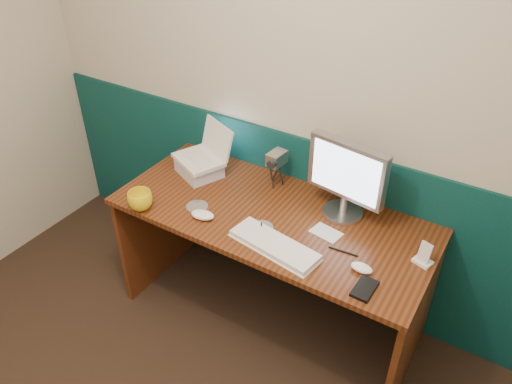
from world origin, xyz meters
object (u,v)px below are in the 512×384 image
Objects in this scene: desk at (271,269)px; camcorder at (277,169)px; mug at (140,200)px; keyboard at (274,246)px; laptop at (197,144)px; monitor at (347,180)px.

camcorder is at bearing 115.17° from desk.
camcorder reaches higher than mug.
laptop is at bearing 163.48° from keyboard.
camcorder is (0.42, 0.13, -0.09)m from laptop.
desk is 4.00× the size of monitor.
desk is 3.73× the size of keyboard.
camcorder reaches higher than desk.
desk is 0.78m from mug.
monitor is 0.93× the size of keyboard.
laptop is at bearing 82.47° from mug.
mug is (-0.58, -0.31, 0.42)m from desk.
camcorder is (0.47, 0.54, 0.05)m from mug.
monitor is at bearing -0.47° from camcorder.
desk is at bearing 131.94° from keyboard.
mug is at bearing -163.59° from keyboard.
camcorder is at bearing 48.76° from mug.
laptop is at bearing -156.92° from camcorder.
keyboard is (0.67, -0.32, -0.18)m from laptop.
laptop is 0.44m from mug.
camcorder is (-0.25, 0.45, 0.09)m from keyboard.
laptop is 0.62× the size of keyboard.
camcorder is (-0.11, 0.23, 0.47)m from desk.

